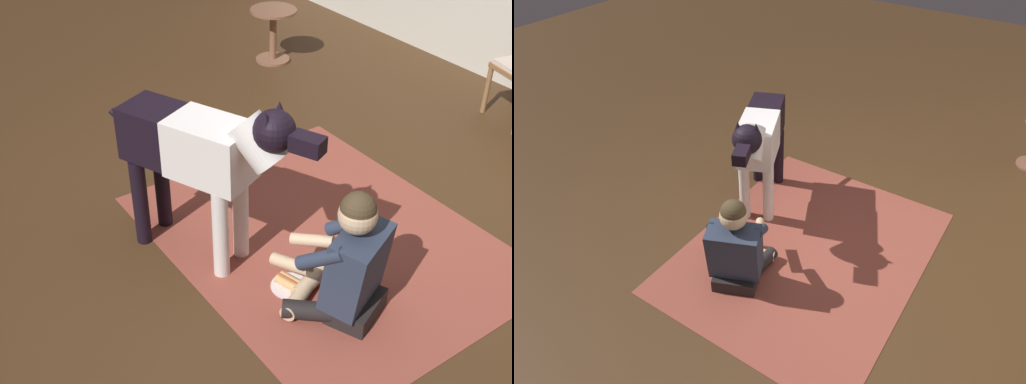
% 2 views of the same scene
% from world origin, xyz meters
% --- Properties ---
extents(ground_plane, '(14.91, 14.91, 0.00)m').
position_xyz_m(ground_plane, '(0.00, 0.00, 0.00)').
color(ground_plane, '#442C17').
extents(area_rug, '(2.36, 1.86, 0.01)m').
position_xyz_m(area_rug, '(0.17, 0.15, 0.00)').
color(area_rug, brown).
rests_on(area_rug, ground).
extents(person_sitting_on_floor, '(0.69, 0.62, 0.81)m').
position_xyz_m(person_sitting_on_floor, '(0.75, -0.17, 0.33)').
color(person_sitting_on_floor, black).
rests_on(person_sitting_on_floor, ground).
extents(large_dog, '(1.36, 0.69, 1.17)m').
position_xyz_m(large_dog, '(-0.12, -0.55, 0.75)').
color(large_dog, white).
rests_on(large_dog, ground).
extents(hot_dog_on_plate, '(0.24, 0.24, 0.06)m').
position_xyz_m(hot_dog_on_plate, '(0.43, -0.31, 0.03)').
color(hot_dog_on_plate, white).
rests_on(hot_dog_on_plate, ground).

